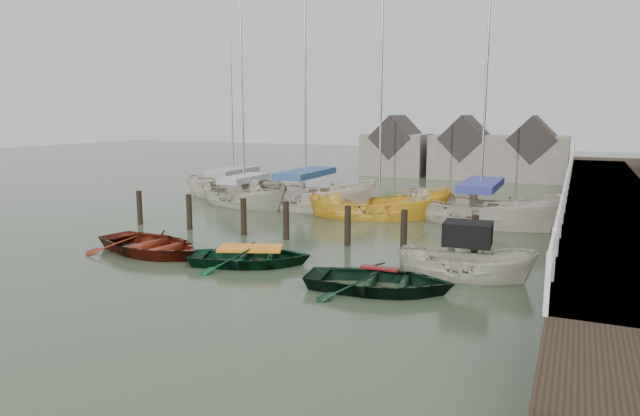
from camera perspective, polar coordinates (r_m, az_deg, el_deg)
The scene contains 13 objects.
ground at distance 17.71m, azimuth -4.48°, elevation -5.42°, with size 120.00×120.00×0.00m, color #303C26.
pier at distance 25.29m, azimuth 26.75°, elevation -0.25°, with size 3.04×32.00×2.70m.
mooring_pilings at distance 20.68m, azimuth -3.20°, elevation -1.80°, with size 13.72×0.22×1.80m.
far_sheds at distance 41.73m, azimuth 14.09°, elevation 5.53°, with size 14.00×4.08×4.39m.
rowboat_red at distance 19.51m, azimuth -16.55°, elevation -4.38°, with size 3.02×4.23×0.88m, color #5B190D.
rowboat_green at distance 17.51m, azimuth -6.93°, elevation -5.64°, with size 2.63×3.68×0.76m, color #08321A.
rowboat_dkgreen at distance 15.00m, azimuth 5.93°, elevation -8.22°, with size 2.75×3.86×0.80m, color black.
motorboat at distance 16.53m, azimuth 14.29°, elevation -6.36°, with size 3.89×1.67×2.28m.
sailboat_a at distance 28.52m, azimuth -7.54°, elevation 0.38°, with size 6.16×3.84×10.78m.
sailboat_b at distance 27.49m, azimuth -1.44°, elevation 0.11°, with size 7.63×3.46×11.76m.
sailboat_c at distance 25.32m, azimuth 5.93°, elevation -0.87°, with size 6.65×4.08×10.88m.
sailboat_d at distance 24.74m, azimuth 15.66°, elevation -1.30°, with size 7.45×4.59×11.60m.
sailboat_e at distance 31.17m, azimuth -8.60°, elevation 1.12°, with size 6.52×3.11×9.47m.
Camera 1 is at (8.29, -14.97, 4.56)m, focal length 32.00 mm.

